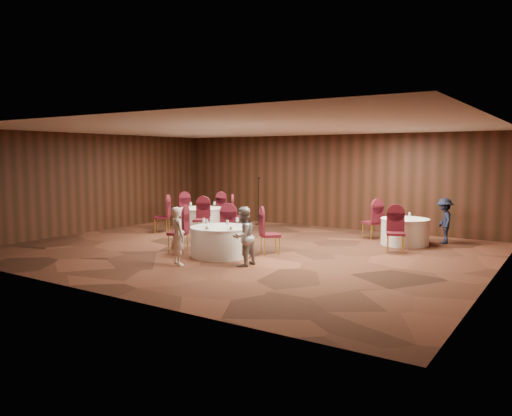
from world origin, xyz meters
The scene contains 15 objects.
ground centered at (0.00, 0.00, 0.00)m, with size 12.00×12.00×0.00m, color black.
room_shell centered at (0.00, 0.00, 1.96)m, with size 12.00×12.00×12.00m.
table_main centered at (0.00, -1.12, 0.38)m, with size 1.47×1.47×0.74m.
table_left centered at (-3.25, 2.10, 0.38)m, with size 1.44×1.44×0.74m.
table_right centered at (3.34, 3.00, 0.38)m, with size 1.32×1.32×0.74m.
chairs_main centered at (-0.29, -0.49, 0.50)m, with size 2.87×1.94×1.00m.
chairs_left centered at (-3.21, 2.10, 0.50)m, with size 3.27×3.06×1.00m.
chairs_right centered at (2.84, 2.63, 0.50)m, with size 1.93×2.36×1.00m.
tabletop_main centered at (0.14, -1.22, 0.84)m, with size 1.10×1.05×0.22m.
tabletop_left centered at (-3.25, 2.11, 0.82)m, with size 0.88×0.85×0.22m.
tabletop_right centered at (3.54, 2.74, 0.90)m, with size 0.08×0.08×0.22m.
mic_stand centered at (-2.33, 4.22, 0.51)m, with size 0.24×0.24×1.71m.
woman_a centered at (-0.21, -2.41, 0.67)m, with size 0.49×0.32×1.33m, color white.
woman_b centered at (1.09, -1.68, 0.67)m, with size 0.65×0.51×1.34m, color #A2A2A7.
man_c centered at (4.20, 3.83, 0.65)m, with size 0.84×0.48×1.30m, color black.
Camera 1 is at (7.41, -10.81, 2.48)m, focal length 35.00 mm.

